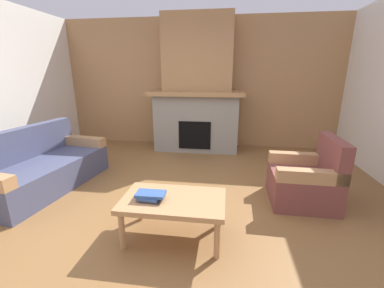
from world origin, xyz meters
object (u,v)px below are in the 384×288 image
fireplace (197,94)px  coffee_table (173,203)px  armchair (306,180)px  couch (41,168)px

fireplace → coffee_table: fireplace is taller
armchair → coffee_table: (-1.51, -0.94, 0.08)m
fireplace → couch: 3.09m
fireplace → armchair: size_ratio=3.18×
couch → armchair: 3.61m
armchair → coffee_table: 1.78m
couch → coffee_table: couch is taller
fireplace → couch: bearing=-131.4°
fireplace → couch: (-1.96, -2.22, -0.88)m
fireplace → armchair: bearing=-52.3°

